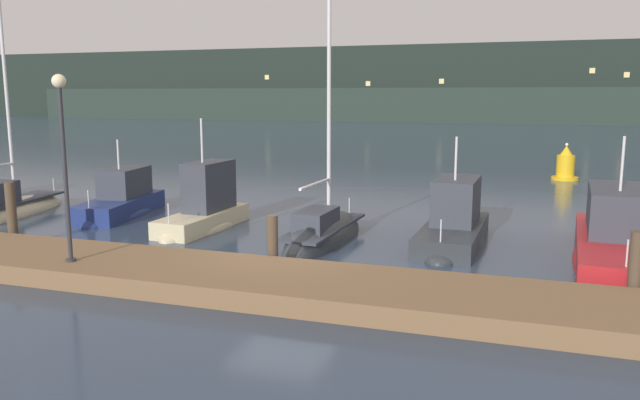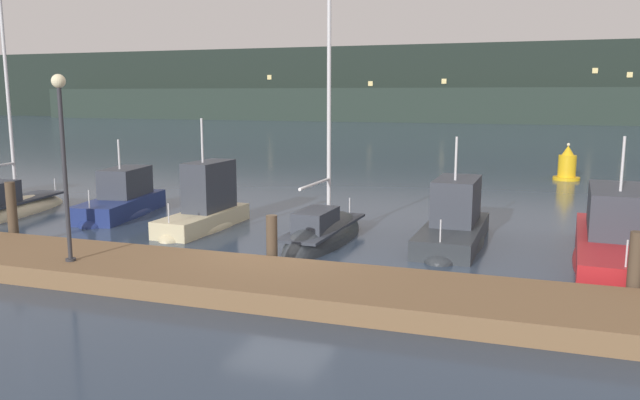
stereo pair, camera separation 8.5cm
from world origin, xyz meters
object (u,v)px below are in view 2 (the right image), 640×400
object	(u,v)px
motorboat_berth_3	(122,208)
channel_buoy	(567,166)
motorboat_berth_4	(205,216)
sailboat_berth_5	(323,239)
sailboat_berth_2	(7,212)
motorboat_berth_6	(453,232)
motorboat_berth_7	(616,249)
dock_lamppost	(62,139)

from	to	relation	value
motorboat_berth_3	channel_buoy	world-z (taller)	motorboat_berth_3
channel_buoy	motorboat_berth_4	bearing A→B (deg)	-125.86
sailboat_berth_5	channel_buoy	size ratio (longest dim) A/B	4.51
sailboat_berth_2	motorboat_berth_6	distance (m)	15.97
sailboat_berth_5	motorboat_berth_7	world-z (taller)	sailboat_berth_5
dock_lamppost	motorboat_berth_7	bearing A→B (deg)	25.06
motorboat_berth_3	motorboat_berth_7	world-z (taller)	motorboat_berth_7
motorboat_berth_3	channel_buoy	size ratio (longest dim) A/B	2.69
channel_buoy	motorboat_berth_3	bearing A→B (deg)	-135.95
motorboat_berth_4	dock_lamppost	size ratio (longest dim) A/B	1.05
sailboat_berth_5	motorboat_berth_6	world-z (taller)	sailboat_berth_5
sailboat_berth_5	motorboat_berth_6	xyz separation A→B (m)	(3.71, 1.11, 0.22)
motorboat_berth_4	motorboat_berth_3	bearing A→B (deg)	165.37
motorboat_berth_6	channel_buoy	bearing A→B (deg)	76.37
motorboat_berth_3	motorboat_berth_4	size ratio (longest dim) A/B	1.12
channel_buoy	motorboat_berth_7	bearing A→B (deg)	-88.52
motorboat_berth_7	channel_buoy	bearing A→B (deg)	91.48
motorboat_berth_4	dock_lamppost	bearing A→B (deg)	-91.61
motorboat_berth_6	motorboat_berth_4	bearing A→B (deg)	-176.41
motorboat_berth_7	motorboat_berth_3	bearing A→B (deg)	175.23
sailboat_berth_5	channel_buoy	bearing A→B (deg)	66.07
motorboat_berth_3	motorboat_berth_4	bearing A→B (deg)	-14.63
channel_buoy	dock_lamppost	bearing A→B (deg)	-118.08
sailboat_berth_5	motorboat_berth_7	xyz separation A→B (m)	(8.03, 0.29, 0.26)
sailboat_berth_2	sailboat_berth_5	size ratio (longest dim) A/B	1.12
motorboat_berth_4	motorboat_berth_7	size ratio (longest dim) A/B	0.62
motorboat_berth_4	motorboat_berth_7	bearing A→B (deg)	-1.46
motorboat_berth_6	channel_buoy	world-z (taller)	motorboat_berth_6
sailboat_berth_2	motorboat_berth_6	xyz separation A→B (m)	(15.93, 0.98, 0.16)
motorboat_berth_3	dock_lamppost	size ratio (longest dim) A/B	1.18
sailboat_berth_5	dock_lamppost	distance (m)	7.87
motorboat_berth_3	motorboat_berth_7	distance (m)	16.46
sailboat_berth_5	dock_lamppost	bearing A→B (deg)	-128.98
sailboat_berth_2	motorboat_berth_6	size ratio (longest dim) A/B	1.77
motorboat_berth_3	motorboat_berth_6	xyz separation A→B (m)	(12.09, -0.55, 0.05)
motorboat_berth_3	dock_lamppost	xyz separation A→B (m)	(3.87, -7.23, 3.08)
motorboat_berth_6	channel_buoy	size ratio (longest dim) A/B	2.84
sailboat_berth_2	dock_lamppost	xyz separation A→B (m)	(7.71, -5.71, 3.19)
motorboat_berth_4	motorboat_berth_7	distance (m)	12.37
motorboat_berth_6	sailboat_berth_5	bearing A→B (deg)	-163.35
motorboat_berth_3	channel_buoy	xyz separation A→B (m)	(15.97, 15.45, 0.43)
motorboat_berth_6	channel_buoy	distance (m)	16.47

